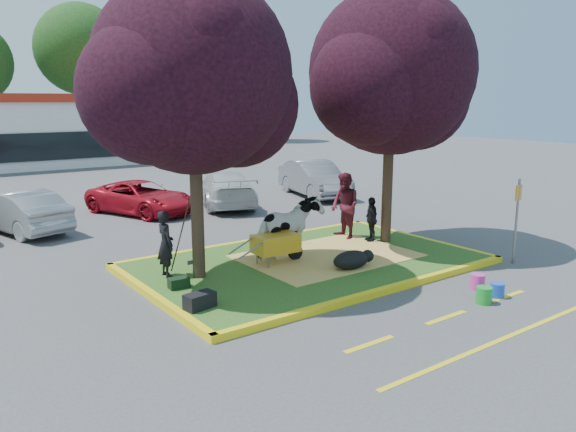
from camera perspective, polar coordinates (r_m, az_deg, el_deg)
ground at (r=13.97m, az=2.09°, el=-5.07°), size 90.00×90.00×0.00m
median_island at (r=13.94m, az=2.09°, el=-4.77°), size 8.00×5.00×0.15m
curb_near at (r=12.12m, az=9.72°, el=-7.50°), size 8.30×0.16×0.15m
curb_far at (r=15.98m, az=-3.65°, el=-2.65°), size 8.30×0.16×0.15m
curb_left at (r=11.98m, az=-13.59°, el=-7.91°), size 0.16×5.30×0.15m
curb_right at (r=16.70m, az=13.17°, el=-2.31°), size 0.16×5.30×0.15m
straw_bedding at (r=14.29m, az=3.99°, el=-4.05°), size 4.20×3.00×0.01m
tree_purple_left at (r=12.19m, az=-9.51°, el=13.11°), size 5.06×4.20×6.51m
tree_purple_right at (r=15.49m, az=10.55°, el=13.48°), size 5.30×4.40×6.82m
fire_lane_stripe_a at (r=9.77m, az=8.28°, el=-12.76°), size 1.10×0.12×0.01m
fire_lane_stripe_b at (r=11.16m, az=15.76°, el=-9.89°), size 1.10×0.12×0.01m
fire_lane_stripe_c at (r=12.72m, az=21.40°, el=-7.58°), size 1.10×0.12×0.01m
fire_lane_long at (r=10.53m, az=20.98°, el=-11.58°), size 6.00×0.10×0.01m
retail_building at (r=39.87m, az=-21.40°, el=8.35°), size 20.40×8.40×4.40m
treeline at (r=49.17m, az=-25.82°, el=14.90°), size 46.58×7.80×14.63m
cow at (r=13.92m, az=0.10°, el=-1.24°), size 1.88×1.03×1.52m
calf at (r=13.22m, az=6.43°, el=-4.45°), size 1.04×0.66×0.43m
handler at (r=12.75m, az=-12.33°, el=-2.77°), size 0.38×0.56×1.50m
visitor_a at (r=15.97m, az=5.80°, el=1.03°), size 0.83×1.00×1.87m
visitor_b at (r=15.76m, az=8.46°, el=-0.33°), size 0.59×0.79×1.25m
wheelbarrow at (r=13.46m, az=-1.22°, el=-2.82°), size 1.95×0.69×0.73m
gear_bag_dark at (r=10.88m, az=-8.96°, el=-8.50°), size 0.63×0.41×0.30m
gear_bag_green at (r=12.08m, az=-11.03°, el=-6.68°), size 0.44×0.29×0.22m
sign_post at (r=14.98m, az=22.24°, el=0.32°), size 0.30×0.07×2.14m
bucket_green at (r=12.07m, az=19.28°, el=-7.61°), size 0.38×0.38×0.34m
bucket_pink at (r=12.92m, az=18.71°, el=-6.34°), size 0.38×0.38×0.33m
bucket_blue at (r=12.52m, az=20.50°, el=-7.09°), size 0.31×0.31×0.31m
car_silver at (r=19.15m, az=-25.55°, el=0.41°), size 2.40×4.22×1.32m
car_red at (r=20.88m, az=-14.73°, el=1.83°), size 3.36×4.64×1.17m
car_white at (r=21.76m, az=-6.42°, el=2.76°), size 3.38×5.01×1.35m
car_grey at (r=23.97m, az=2.72°, el=3.82°), size 2.61×4.77×1.49m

